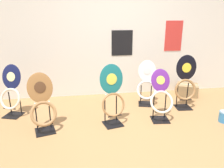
% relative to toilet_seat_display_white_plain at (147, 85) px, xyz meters
% --- Properties ---
extents(ground_plane, '(14.00, 14.00, 0.00)m').
position_rel_toilet_seat_display_white_plain_xyz_m(ground_plane, '(-0.48, -1.26, -0.38)').
color(ground_plane, '#A37547').
extents(wall_back, '(8.00, 0.07, 2.60)m').
position_rel_toilet_seat_display_white_plain_xyz_m(wall_back, '(-0.47, 0.70, 0.92)').
color(wall_back, silver).
rests_on(wall_back, ground_plane).
extents(toilet_seat_display_white_plain, '(0.40, 0.36, 0.84)m').
position_rel_toilet_seat_display_white_plain_xyz_m(toilet_seat_display_white_plain, '(0.00, 0.00, 0.00)').
color(toilet_seat_display_white_plain, black).
rests_on(toilet_seat_display_white_plain, ground_plane).
extents(toilet_seat_display_jazz_black, '(0.40, 0.30, 0.99)m').
position_rel_toilet_seat_display_white_plain_xyz_m(toilet_seat_display_jazz_black, '(0.64, -0.28, 0.10)').
color(toilet_seat_display_jazz_black, black).
rests_on(toilet_seat_display_jazz_black, ground_plane).
extents(toilet_seat_display_purple_note, '(0.40, 0.39, 0.82)m').
position_rel_toilet_seat_display_white_plain_xyz_m(toilet_seat_display_purple_note, '(0.03, -0.66, 0.01)').
color(toilet_seat_display_purple_note, black).
rests_on(toilet_seat_display_purple_note, ground_plane).
extents(toilet_seat_display_teal_sax, '(0.41, 0.34, 0.96)m').
position_rel_toilet_seat_display_white_plain_xyz_m(toilet_seat_display_teal_sax, '(-0.77, -0.70, 0.08)').
color(toilet_seat_display_teal_sax, black).
rests_on(toilet_seat_display_teal_sax, ground_plane).
extents(toilet_seat_display_navy_moon, '(0.42, 0.38, 0.88)m').
position_rel_toilet_seat_display_white_plain_xyz_m(toilet_seat_display_navy_moon, '(-2.40, -0.11, 0.05)').
color(toilet_seat_display_navy_moon, black).
rests_on(toilet_seat_display_navy_moon, ground_plane).
extents(toilet_seat_display_woodgrain, '(0.45, 0.45, 0.86)m').
position_rel_toilet_seat_display_white_plain_xyz_m(toilet_seat_display_woodgrain, '(-1.81, -0.74, 0.02)').
color(toilet_seat_display_woodgrain, black).
rests_on(toilet_seat_display_woodgrain, ground_plane).
extents(storage_box, '(0.52, 0.49, 0.24)m').
position_rel_toilet_seat_display_white_plain_xyz_m(storage_box, '(1.02, 0.33, -0.26)').
color(storage_box, '#93754C').
rests_on(storage_box, ground_plane).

